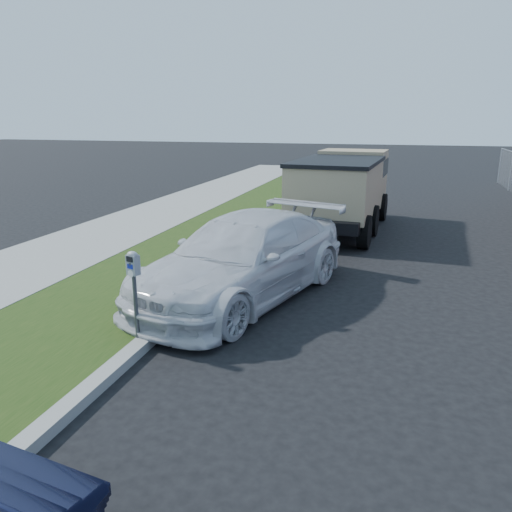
# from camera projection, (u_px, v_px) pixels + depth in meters

# --- Properties ---
(ground) EXTENTS (120.00, 120.00, 0.00)m
(ground) POSITION_uv_depth(u_px,v_px,m) (324.00, 340.00, 7.82)
(ground) COLOR black
(ground) RESTS_ON ground
(streetside) EXTENTS (6.12, 50.00, 0.15)m
(streetside) POSITION_uv_depth(u_px,v_px,m) (89.00, 271.00, 11.13)
(streetside) COLOR gray
(streetside) RESTS_ON ground
(parking_meter) EXTENTS (0.22, 0.17, 1.37)m
(parking_meter) POSITION_uv_depth(u_px,v_px,m) (134.00, 276.00, 7.32)
(parking_meter) COLOR #3F4247
(parking_meter) RESTS_ON ground
(white_wagon) EXTENTS (3.67, 5.83, 1.57)m
(white_wagon) POSITION_uv_depth(u_px,v_px,m) (245.00, 257.00, 9.58)
(white_wagon) COLOR silver
(white_wagon) RESTS_ON ground
(dump_truck) EXTENTS (2.71, 6.03, 2.31)m
(dump_truck) POSITION_uv_depth(u_px,v_px,m) (343.00, 187.00, 15.42)
(dump_truck) COLOR black
(dump_truck) RESTS_ON ground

